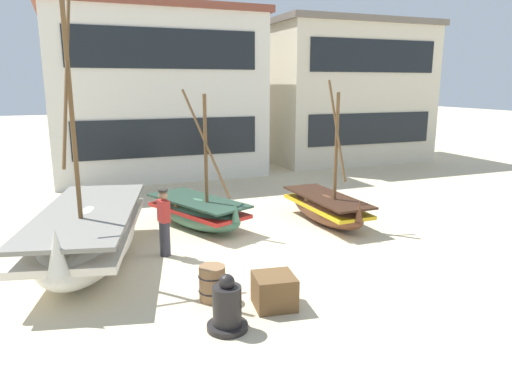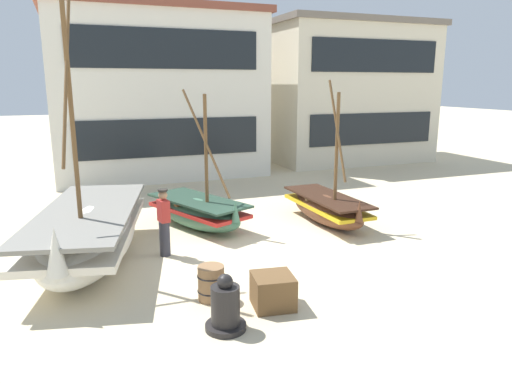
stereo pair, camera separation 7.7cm
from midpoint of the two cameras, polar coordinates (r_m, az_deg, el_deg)
The scene contains 10 objects.
ground_plane at distance 11.83m, azimuth 1.96°, elevation -7.65°, with size 120.00×120.00×0.00m, color beige.
fishing_boat_near_left at distance 14.50m, azimuth 8.73°, elevation -1.89°, with size 1.30×3.60×4.27m.
fishing_boat_centre_large at distance 11.82m, azimuth -19.37°, elevation -4.73°, with size 3.29×5.91×6.77m.
fishing_boat_far_right at distance 13.97m, azimuth -6.79°, elevation -2.37°, with size 2.56×3.66×4.01m.
fisherman_by_hull at distance 11.75m, azimuth -10.88°, elevation -3.73°, with size 0.28×0.39×1.68m.
capstan_winch at distance 8.36m, azimuth -3.45°, elevation -13.81°, with size 0.72×0.72×1.02m.
wooden_barrel at distance 9.45m, azimuth -5.20°, elevation -10.91°, with size 0.56×0.56×0.70m.
cargo_crate at distance 9.17m, azimuth 2.31°, elevation -11.88°, with size 0.76×0.76×0.63m, color brown.
harbor_building_main at distance 23.25m, azimuth -12.05°, elevation 11.65°, with size 9.52×6.89×7.43m.
harbor_building_annex at distance 27.17m, azimuth 10.38°, elevation 11.81°, with size 8.78×6.46×7.37m.
Camera 2 is at (-4.35, -10.18, 4.17)m, focal length 33.05 mm.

